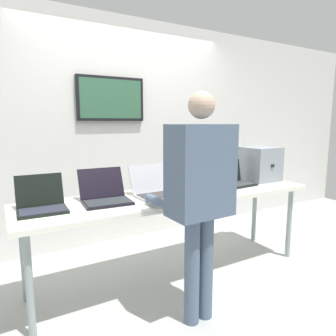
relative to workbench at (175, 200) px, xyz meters
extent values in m
cube|color=#A2A4A1|center=(0.00, 0.00, -0.76)|extent=(8.00, 8.00, 0.04)
cube|color=silver|center=(0.00, 1.13, 0.58)|extent=(8.00, 0.06, 2.64)
cube|color=black|center=(-0.22, 1.08, 0.96)|extent=(0.78, 0.05, 0.49)
cube|color=#305B41|center=(-0.22, 1.06, 0.96)|extent=(0.72, 0.02, 0.43)
cube|color=silver|center=(0.00, 0.00, 0.04)|extent=(2.73, 0.70, 0.04)
cylinder|color=gray|center=(-1.26, -0.25, -0.36)|extent=(0.05, 0.05, 0.76)
cylinder|color=gray|center=(1.26, -0.25, -0.36)|extent=(0.05, 0.05, 0.76)
cylinder|color=gray|center=(-1.26, 0.25, -0.36)|extent=(0.05, 0.05, 0.76)
cylinder|color=gray|center=(1.26, 0.25, -0.36)|extent=(0.05, 0.05, 0.76)
cube|color=gray|center=(1.14, 0.09, 0.24)|extent=(0.36, 0.38, 0.37)
cube|color=black|center=(1.14, -0.10, 0.24)|extent=(0.04, 0.01, 0.03)
cube|color=black|center=(-1.13, -0.02, 0.07)|extent=(0.34, 0.26, 0.02)
cube|color=#282B3A|center=(-1.13, -0.03, 0.08)|extent=(0.32, 0.20, 0.00)
cube|color=black|center=(-1.12, 0.15, 0.19)|extent=(0.34, 0.10, 0.23)
cube|color=#1F5B42|center=(-1.12, 0.15, 0.19)|extent=(0.31, 0.08, 0.20)
cube|color=black|center=(-0.65, -0.02, 0.07)|extent=(0.39, 0.29, 0.02)
cube|color=#272C30|center=(-0.65, -0.04, 0.08)|extent=(0.36, 0.23, 0.00)
cube|color=black|center=(-0.64, 0.17, 0.19)|extent=(0.38, 0.14, 0.24)
cube|color=navy|center=(-0.64, 0.17, 0.19)|extent=(0.35, 0.12, 0.21)
cube|color=#AEAEB6|center=(-0.20, -0.03, 0.07)|extent=(0.36, 0.27, 0.02)
cube|color=#322D2D|center=(-0.20, -0.04, 0.08)|extent=(0.34, 0.22, 0.00)
cube|color=#AEAEB6|center=(-0.20, 0.15, 0.20)|extent=(0.36, 0.11, 0.24)
cube|color=silver|center=(-0.20, 0.15, 0.20)|extent=(0.33, 0.09, 0.22)
cube|color=#36363E|center=(0.24, -0.01, 0.07)|extent=(0.34, 0.29, 0.02)
cube|color=#342B33|center=(0.24, -0.02, 0.08)|extent=(0.31, 0.23, 0.00)
cube|color=#36363E|center=(0.25, 0.17, 0.19)|extent=(0.33, 0.13, 0.24)
cube|color=#32532E|center=(0.25, 0.17, 0.19)|extent=(0.30, 0.11, 0.21)
cube|color=black|center=(0.71, -0.02, 0.07)|extent=(0.39, 0.26, 0.02)
cube|color=#2F3538|center=(0.71, -0.03, 0.08)|extent=(0.36, 0.21, 0.00)
cube|color=black|center=(0.70, 0.12, 0.19)|extent=(0.38, 0.08, 0.23)
cube|color=#B8C7F2|center=(0.70, 0.12, 0.19)|extent=(0.35, 0.07, 0.20)
cylinder|color=#4C5D75|center=(-0.24, -0.63, -0.34)|extent=(0.11, 0.11, 0.80)
cylinder|color=#4C5D75|center=(-0.12, -0.63, -0.34)|extent=(0.11, 0.11, 0.80)
cube|color=#4C5D75|center=(-0.18, -0.63, 0.37)|extent=(0.45, 0.28, 0.63)
sphere|color=tan|center=(-0.18, -0.63, 0.81)|extent=(0.18, 0.18, 0.18)
cylinder|color=#4C5D75|center=(-0.36, -0.35, 0.11)|extent=(0.08, 0.32, 0.07)
cylinder|color=#4C5D75|center=(-0.03, -0.33, 0.11)|extent=(0.08, 0.32, 0.07)
cube|color=white|center=(0.12, -0.17, 0.06)|extent=(0.28, 0.34, 0.00)
camera|label=1|loc=(-1.37, -2.28, 0.71)|focal=32.12mm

